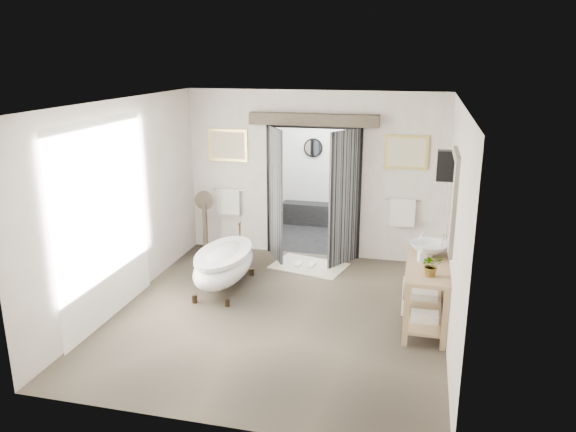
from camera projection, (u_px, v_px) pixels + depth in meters
The scene contains 13 objects.
ground_plane at pixel (278, 314), 7.81m from camera, with size 5.00×5.00×0.00m, color brown.
room_shell at pixel (272, 186), 7.18m from camera, with size 4.52×5.02×2.91m.
shower_room at pixel (328, 187), 11.28m from camera, with size 2.22×2.01×2.51m.
back_wall_dressing at pixel (312, 171), 9.53m from camera, with size 3.82×0.76×2.52m.
clawfoot_tub at pixel (224, 264), 8.54m from camera, with size 0.76×1.69×0.83m.
vanity at pixel (424, 286), 7.46m from camera, with size 0.57×1.60×0.85m.
pedestal_mirror at pixel (205, 227), 10.03m from camera, with size 0.34×0.22×1.16m.
rug at pixel (309, 266), 9.55m from camera, with size 1.20×0.80×0.01m, color beige.
slippers at pixel (305, 264), 9.53m from camera, with size 0.33×0.25×0.05m.
basin at pixel (429, 249), 7.58m from camera, with size 0.53×0.53×0.18m, color white.
plant at pixel (431, 265), 6.87m from camera, with size 0.25×0.22×0.28m, color gray.
soap_bottle_a at pixel (422, 254), 7.35m from camera, with size 0.09×0.09×0.20m, color gray.
soap_bottle_b at pixel (422, 238), 8.04m from camera, with size 0.13×0.13×0.17m, color gray.
Camera 1 is at (1.81, -6.88, 3.49)m, focal length 35.00 mm.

